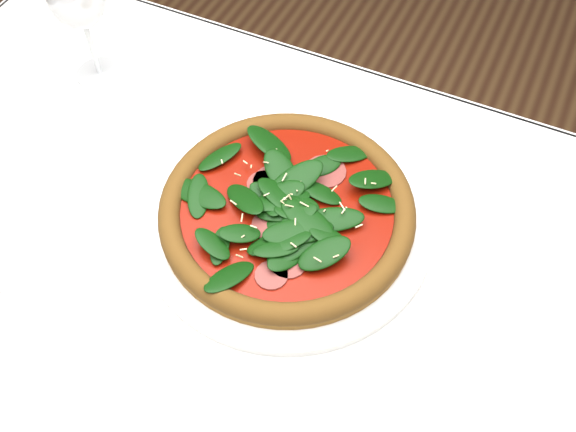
% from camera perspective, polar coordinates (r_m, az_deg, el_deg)
% --- Properties ---
extents(ground, '(6.00, 6.00, 0.00)m').
position_cam_1_polar(ground, '(1.54, -3.69, -17.96)').
color(ground, brown).
rests_on(ground, ground).
extents(dining_table, '(1.21, 0.81, 0.75)m').
position_cam_1_polar(dining_table, '(0.94, -5.76, -5.72)').
color(dining_table, silver).
rests_on(dining_table, ground).
extents(plate, '(0.39, 0.39, 0.02)m').
position_cam_1_polar(plate, '(0.86, -0.09, -0.10)').
color(plate, white).
rests_on(plate, dining_table).
extents(pizza, '(0.41, 0.41, 0.04)m').
position_cam_1_polar(pizza, '(0.85, -0.09, 0.79)').
color(pizza, '#9F6A26').
rests_on(pizza, plate).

